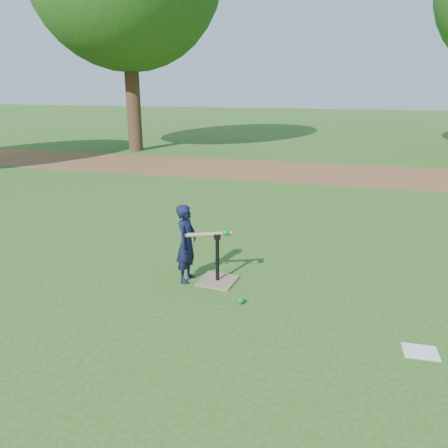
# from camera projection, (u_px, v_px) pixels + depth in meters

# --- Properties ---
(ground) EXTENTS (80.00, 80.00, 0.00)m
(ground) POSITION_uv_depth(u_px,v_px,m) (216.00, 288.00, 5.19)
(ground) COLOR #285116
(ground) RESTS_ON ground
(dirt_strip) EXTENTS (24.00, 3.00, 0.01)m
(dirt_strip) POSITION_uv_depth(u_px,v_px,m) (293.00, 171.00, 12.07)
(dirt_strip) COLOR brown
(dirt_strip) RESTS_ON ground
(child) EXTENTS (0.24, 0.36, 0.97)m
(child) POSITION_uv_depth(u_px,v_px,m) (187.00, 243.00, 5.26)
(child) COLOR black
(child) RESTS_ON ground
(wiffle_ball_ground) EXTENTS (0.08, 0.08, 0.08)m
(wiffle_ball_ground) POSITION_uv_depth(u_px,v_px,m) (241.00, 300.00, 4.81)
(wiffle_ball_ground) COLOR #0B8026
(wiffle_ball_ground) RESTS_ON ground
(clipboard) EXTENTS (0.31, 0.24, 0.01)m
(clipboard) POSITION_uv_depth(u_px,v_px,m) (421.00, 352.00, 3.95)
(clipboard) COLOR silver
(clipboard) RESTS_ON ground
(batting_tee) EXTENTS (0.47, 0.47, 0.61)m
(batting_tee) POSITION_uv_depth(u_px,v_px,m) (217.00, 273.00, 5.33)
(batting_tee) COLOR #826E52
(batting_tee) RESTS_ON ground
(swing_action) EXTENTS (0.62, 0.28, 0.13)m
(swing_action) POSITION_uv_depth(u_px,v_px,m) (208.00, 234.00, 5.17)
(swing_action) COLOR tan
(swing_action) RESTS_ON ground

